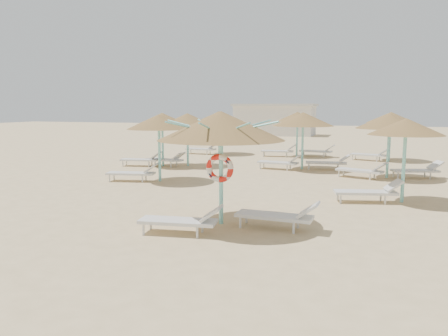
% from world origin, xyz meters
% --- Properties ---
extents(ground, '(120.00, 120.00, 0.00)m').
position_xyz_m(ground, '(0.00, 0.00, 0.00)').
color(ground, '#D7B883').
rests_on(ground, ground).
extents(main_palapa, '(3.21, 3.21, 2.88)m').
position_xyz_m(main_palapa, '(0.12, 0.16, 2.50)').
color(main_palapa, '#7EDBD5').
rests_on(main_palapa, ground).
extents(lounger_main_a, '(2.03, 0.85, 0.71)m').
position_xyz_m(lounger_main_a, '(-0.41, -1.02, 0.34)').
color(lounger_main_a, silver).
rests_on(lounger_main_a, ground).
extents(lounger_main_b, '(2.05, 0.70, 0.74)m').
position_xyz_m(lounger_main_b, '(1.65, 0.13, 0.35)').
color(lounger_main_b, silver).
rests_on(lounger_main_b, ground).
extents(palapa_field, '(19.56, 13.98, 2.72)m').
position_xyz_m(palapa_field, '(1.55, 10.19, 2.31)').
color(palapa_field, '#7EDBD5').
rests_on(palapa_field, ground).
extents(service_hut, '(8.40, 4.40, 3.25)m').
position_xyz_m(service_hut, '(-6.00, 35.00, 1.64)').
color(service_hut, silver).
rests_on(service_hut, ground).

